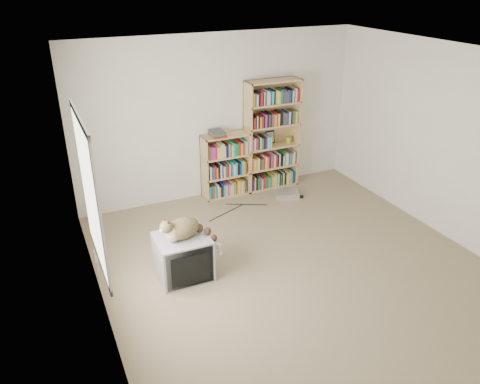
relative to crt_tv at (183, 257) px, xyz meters
name	(u,v)px	position (x,y,z in m)	size (l,w,h in m)	color
floor	(300,271)	(1.29, -0.51, -0.26)	(4.50, 5.00, 0.01)	gray
wall_back	(219,117)	(1.29, 1.99, 0.99)	(4.50, 0.02, 2.50)	white
wall_left	(95,218)	(-0.96, -0.51, 0.99)	(0.02, 5.00, 2.50)	white
wall_right	(457,147)	(3.54, -0.51, 0.99)	(0.02, 5.00, 2.50)	white
ceiling	(314,59)	(1.29, -0.51, 2.24)	(4.50, 5.00, 0.02)	white
window	(90,194)	(-0.94, -0.31, 1.14)	(0.02, 1.22, 1.52)	white
crt_tv	(183,257)	(0.00, 0.00, 0.00)	(0.61, 0.56, 0.52)	#A2A2A5
cat	(187,231)	(0.06, -0.03, 0.35)	(0.70, 0.45, 0.52)	#3A2B17
bookcase_tall	(271,138)	(2.14, 1.85, 0.58)	(0.89, 0.30, 1.77)	tan
bookcase_short	(225,167)	(1.32, 1.85, 0.21)	(0.74, 0.30, 1.01)	tan
book_stack	(217,133)	(1.18, 1.81, 0.80)	(0.22, 0.28, 0.09)	#AC1618
green_mug	(288,139)	(2.44, 1.83, 0.51)	(0.09, 0.09, 0.10)	olive
framed_print	(270,137)	(2.15, 1.93, 0.57)	(0.16, 0.01, 0.21)	black
dvd_player	(287,194)	(2.17, 1.35, -0.22)	(0.38, 0.27, 0.09)	silver
wall_outlet	(95,256)	(-0.94, 0.34, 0.06)	(0.01, 0.08, 0.13)	silver
floor_cables	(239,209)	(1.30, 1.28, -0.26)	(1.20, 0.70, 0.01)	black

